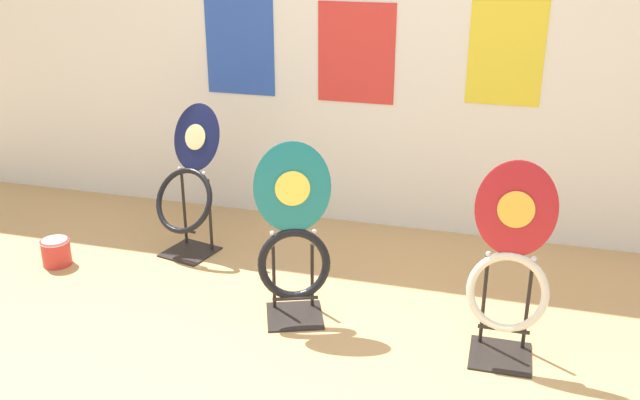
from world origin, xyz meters
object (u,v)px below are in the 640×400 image
(toilet_seat_display_navy_moon, at_px, (188,188))
(toilet_seat_display_teal_sax, at_px, (293,238))
(toilet_seat_display_crimson_swirl, at_px, (510,269))
(paint_can, at_px, (56,251))

(toilet_seat_display_navy_moon, bearing_deg, toilet_seat_display_teal_sax, -33.93)
(toilet_seat_display_navy_moon, bearing_deg, toilet_seat_display_crimson_swirl, -18.64)
(toilet_seat_display_teal_sax, bearing_deg, paint_can, 173.28)
(toilet_seat_display_navy_moon, distance_m, toilet_seat_display_crimson_swirl, 1.95)
(toilet_seat_display_navy_moon, relative_size, paint_can, 5.25)
(toilet_seat_display_navy_moon, xyz_separation_m, toilet_seat_display_crimson_swirl, (1.85, -0.62, 0.04))
(toilet_seat_display_crimson_swirl, xyz_separation_m, toilet_seat_display_teal_sax, (-1.02, 0.07, -0.01))
(toilet_seat_display_teal_sax, distance_m, paint_can, 1.56)
(toilet_seat_display_navy_moon, distance_m, toilet_seat_display_teal_sax, 1.00)
(paint_can, bearing_deg, toilet_seat_display_teal_sax, -6.72)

